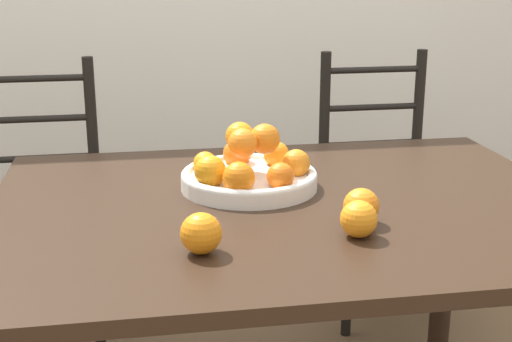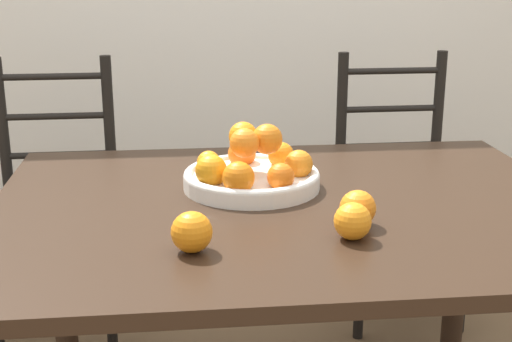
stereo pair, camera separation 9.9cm
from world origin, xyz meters
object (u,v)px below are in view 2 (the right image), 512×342
Objects in this scene: orange_loose_1 at (192,232)px; chair_left at (56,204)px; orange_loose_2 at (358,208)px; chair_right at (397,192)px; fruit_bowl at (251,171)px; orange_loose_0 at (353,221)px.

orange_loose_1 is 1.27m from chair_left.
orange_loose_1 is at bearing -68.36° from chair_left.
orange_loose_2 is at bearing -51.84° from chair_left.
chair_left and chair_right have the same top height.
fruit_bowl is 4.38× the size of orange_loose_0.
fruit_bowl reaches higher than orange_loose_2.
fruit_bowl is 0.35× the size of chair_right.
orange_loose_2 is (0.20, -0.29, -0.01)m from fruit_bowl.
fruit_bowl is at bearing 67.99° from orange_loose_1.
chair_left reaches higher than orange_loose_2.
fruit_bowl is 4.15× the size of orange_loose_1.
fruit_bowl is 0.35m from orange_loose_2.
orange_loose_1 is 0.38m from orange_loose_2.
chair_left is at bearing 112.22° from orange_loose_1.
orange_loose_0 is at bearing -64.41° from fruit_bowl.
orange_loose_0 is at bearing -112.70° from chair_right.
chair_right reaches higher than orange_loose_2.
fruit_bowl is 0.35× the size of chair_left.
chair_right is (0.78, 1.14, -0.32)m from orange_loose_1.
orange_loose_0 is 0.33m from orange_loose_1.
chair_right is (0.45, 1.11, -0.32)m from orange_loose_0.
orange_loose_1 is at bearing -163.63° from orange_loose_2.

